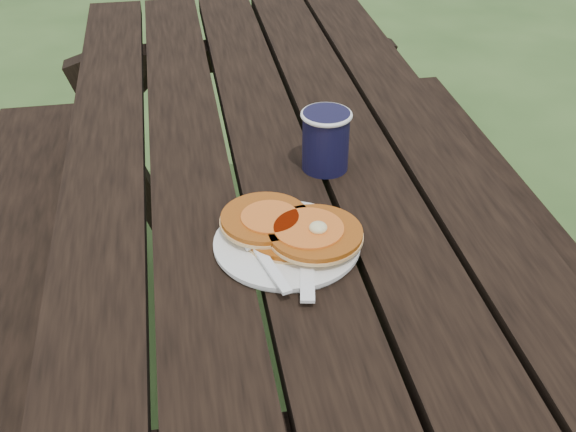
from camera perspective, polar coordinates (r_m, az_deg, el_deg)
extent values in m
plane|color=#2F4E21|center=(1.84, -1.09, -15.37)|extent=(60.00, 60.00, 0.00)
cube|color=black|center=(1.36, -1.42, 4.82)|extent=(0.75, 1.80, 0.04)
cube|color=black|center=(1.57, -21.83, -6.82)|extent=(0.25, 1.80, 0.04)
cube|color=black|center=(1.69, 17.73, -2.67)|extent=(0.25, 1.80, 0.04)
cylinder|color=white|center=(1.09, -0.09, -2.25)|extent=(0.24, 0.24, 0.01)
cylinder|color=#AF5413|center=(1.09, 0.07, -1.34)|extent=(0.14, 0.14, 0.01)
cylinder|color=#AF5413|center=(1.10, -1.83, -0.23)|extent=(0.14, 0.14, 0.01)
cylinder|color=#AF5413|center=(1.07, 2.17, -1.39)|extent=(0.14, 0.14, 0.01)
cylinder|color=#CB5D1D|center=(1.07, 1.65, -0.93)|extent=(0.10, 0.10, 0.00)
ellipsoid|color=#F4E59E|center=(1.06, 2.40, -0.93)|extent=(0.03, 0.03, 0.02)
cube|color=white|center=(1.04, 1.52, -3.54)|extent=(0.05, 0.18, 0.00)
cylinder|color=black|center=(1.26, 2.99, 5.96)|extent=(0.08, 0.08, 0.11)
torus|color=white|center=(1.24, 3.06, 7.99)|extent=(0.09, 0.09, 0.01)
cylinder|color=black|center=(1.24, 3.06, 7.91)|extent=(0.07, 0.07, 0.01)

